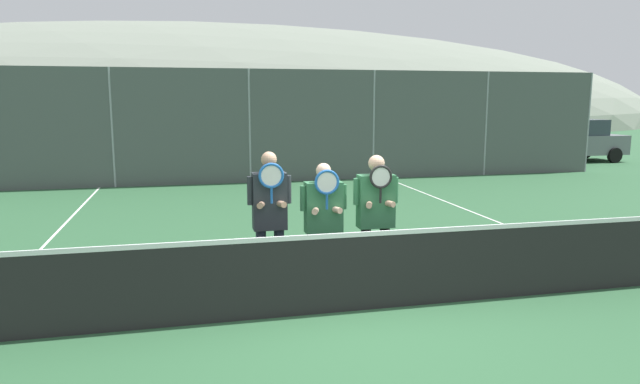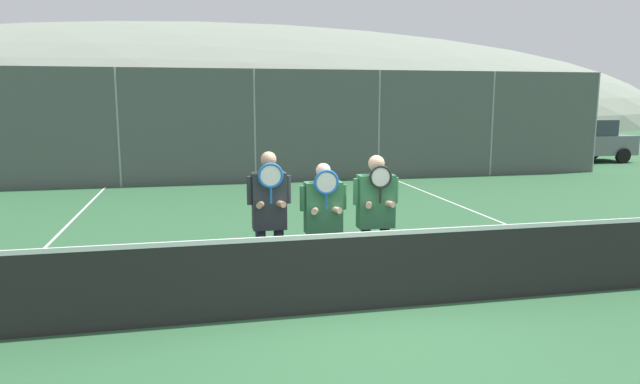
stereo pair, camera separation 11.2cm
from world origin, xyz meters
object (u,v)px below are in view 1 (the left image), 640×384
(player_center_left, at_px, (324,218))
(car_right_of_center, at_px, (452,141))
(player_leftmost, at_px, (270,214))
(car_left_of_center, at_px, (178,144))
(player_center_right, at_px, (376,212))
(car_far_left, at_px, (8,150))
(car_center, at_px, (325,142))
(car_far_right, at_px, (572,140))

(player_center_left, distance_m, car_right_of_center, 15.95)
(player_leftmost, height_order, car_left_of_center, car_left_of_center)
(player_center_right, xyz_separation_m, car_far_left, (-8.06, 13.64, -0.20))
(player_center_right, bearing_deg, car_far_left, 120.57)
(player_leftmost, relative_size, player_center_left, 1.09)
(player_center_right, distance_m, car_center, 13.53)
(car_far_left, xyz_separation_m, car_left_of_center, (5.42, 0.02, 0.08))
(player_leftmost, distance_m, car_center, 13.79)
(car_center, bearing_deg, player_center_right, -100.96)
(player_leftmost, xyz_separation_m, car_right_of_center, (9.12, 13.53, -0.18))
(player_center_left, height_order, player_center_right, player_center_right)
(player_leftmost, bearing_deg, car_center, 73.38)
(car_far_left, bearing_deg, car_far_right, -0.87)
(car_right_of_center, relative_size, car_far_right, 1.08)
(car_right_of_center, bearing_deg, player_center_right, -119.67)
(car_right_of_center, xyz_separation_m, car_far_right, (5.16, -0.26, -0.04))
(car_far_left, distance_m, car_left_of_center, 5.42)
(player_center_left, bearing_deg, player_center_right, -4.26)
(car_right_of_center, height_order, car_far_right, car_right_of_center)
(player_leftmost, relative_size, car_far_right, 0.45)
(car_right_of_center, bearing_deg, car_far_left, 179.81)
(player_center_right, bearing_deg, car_right_of_center, 60.33)
(car_far_left, height_order, car_center, car_center)
(car_left_of_center, relative_size, car_far_right, 1.10)
(car_far_left, bearing_deg, player_leftmost, -63.80)
(player_leftmost, bearing_deg, car_right_of_center, 56.03)
(player_center_right, bearing_deg, car_left_of_center, 100.92)
(car_far_left, xyz_separation_m, car_right_of_center, (15.80, -0.05, 0.05))
(car_right_of_center, bearing_deg, player_center_left, -121.89)
(player_center_left, xyz_separation_m, car_far_left, (-7.37, 13.59, -0.14))
(car_left_of_center, height_order, car_right_of_center, car_left_of_center)
(player_center_right, relative_size, car_left_of_center, 0.39)
(player_center_right, bearing_deg, car_far_right, 45.92)
(car_far_left, relative_size, car_far_right, 1.11)
(player_center_right, distance_m, car_far_right, 18.55)
(player_leftmost, distance_m, car_right_of_center, 16.31)
(player_leftmost, height_order, car_far_left, player_leftmost)
(car_far_left, height_order, car_right_of_center, car_right_of_center)
(car_far_right, bearing_deg, car_left_of_center, 178.75)
(player_leftmost, xyz_separation_m, car_far_right, (14.28, 13.26, -0.22))
(car_left_of_center, bearing_deg, car_far_right, -1.25)
(player_leftmost, bearing_deg, car_left_of_center, 95.31)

